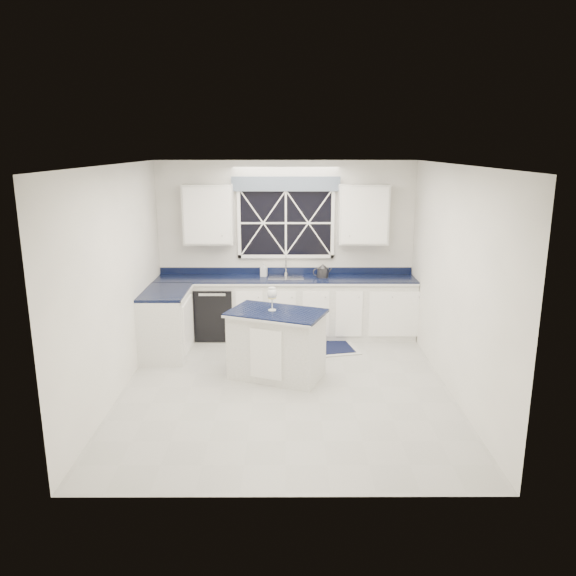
{
  "coord_description": "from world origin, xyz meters",
  "views": [
    {
      "loc": [
        0.01,
        -6.45,
        2.9
      ],
      "look_at": [
        0.03,
        0.4,
        1.17
      ],
      "focal_mm": 35.0,
      "sensor_mm": 36.0,
      "label": 1
    }
  ],
  "objects_px": {
    "kettle": "(323,271)",
    "soap_bottle": "(264,270)",
    "faucet": "(286,265)",
    "dishwasher": "(216,311)",
    "island": "(277,344)",
    "wine_glass": "(272,295)"
  },
  "relations": [
    {
      "from": "island",
      "to": "wine_glass",
      "type": "xyz_separation_m",
      "value": [
        -0.05,
        0.04,
        0.64
      ]
    },
    {
      "from": "dishwasher",
      "to": "kettle",
      "type": "xyz_separation_m",
      "value": [
        1.66,
        0.03,
        0.63
      ]
    },
    {
      "from": "faucet",
      "to": "soap_bottle",
      "type": "bearing_deg",
      "value": -165.79
    },
    {
      "from": "dishwasher",
      "to": "island",
      "type": "bearing_deg",
      "value": -58.46
    },
    {
      "from": "faucet",
      "to": "soap_bottle",
      "type": "relative_size",
      "value": 1.43
    },
    {
      "from": "island",
      "to": "wine_glass",
      "type": "relative_size",
      "value": 4.53
    },
    {
      "from": "faucet",
      "to": "soap_bottle",
      "type": "distance_m",
      "value": 0.36
    },
    {
      "from": "faucet",
      "to": "island",
      "type": "height_order",
      "value": "faucet"
    },
    {
      "from": "dishwasher",
      "to": "faucet",
      "type": "xyz_separation_m",
      "value": [
        1.1,
        0.19,
        0.69
      ]
    },
    {
      "from": "faucet",
      "to": "kettle",
      "type": "distance_m",
      "value": 0.59
    },
    {
      "from": "faucet",
      "to": "kettle",
      "type": "xyz_separation_m",
      "value": [
        0.56,
        -0.17,
        -0.06
      ]
    },
    {
      "from": "island",
      "to": "soap_bottle",
      "type": "relative_size",
      "value": 6.41
    },
    {
      "from": "kettle",
      "to": "wine_glass",
      "type": "relative_size",
      "value": 0.99
    },
    {
      "from": "kettle",
      "to": "soap_bottle",
      "type": "bearing_deg",
      "value": 167.72
    },
    {
      "from": "dishwasher",
      "to": "wine_glass",
      "type": "height_order",
      "value": "wine_glass"
    },
    {
      "from": "kettle",
      "to": "soap_bottle",
      "type": "xyz_separation_m",
      "value": [
        -0.91,
        0.08,
        0.01
      ]
    },
    {
      "from": "island",
      "to": "soap_bottle",
      "type": "xyz_separation_m",
      "value": [
        -0.23,
        1.71,
        0.6
      ]
    },
    {
      "from": "soap_bottle",
      "to": "wine_glass",
      "type": "bearing_deg",
      "value": -84.13
    },
    {
      "from": "island",
      "to": "soap_bottle",
      "type": "bearing_deg",
      "value": 119.28
    },
    {
      "from": "kettle",
      "to": "soap_bottle",
      "type": "relative_size",
      "value": 1.4
    },
    {
      "from": "island",
      "to": "kettle",
      "type": "height_order",
      "value": "kettle"
    },
    {
      "from": "faucet",
      "to": "wine_glass",
      "type": "height_order",
      "value": "faucet"
    }
  ]
}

